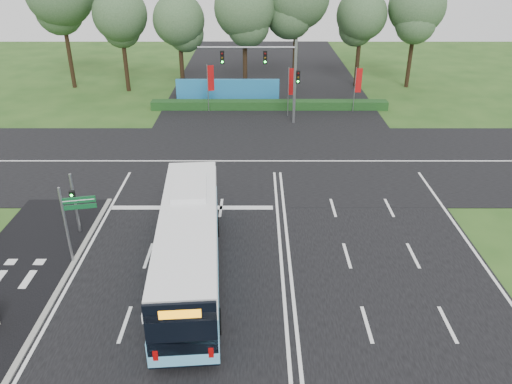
% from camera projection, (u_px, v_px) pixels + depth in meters
% --- Properties ---
extents(ground, '(120.00, 120.00, 0.00)m').
position_uv_depth(ground, '(281.00, 256.00, 24.85)').
color(ground, '#244A18').
rests_on(ground, ground).
extents(road_main, '(20.00, 120.00, 0.04)m').
position_uv_depth(road_main, '(281.00, 256.00, 24.84)').
color(road_main, black).
rests_on(road_main, ground).
extents(road_cross, '(120.00, 14.00, 0.05)m').
position_uv_depth(road_cross, '(273.00, 161.00, 35.57)').
color(road_cross, black).
rests_on(road_cross, ground).
extents(bike_path, '(5.00, 18.00, 0.06)m').
position_uv_depth(bike_path, '(3.00, 294.00, 22.16)').
color(bike_path, black).
rests_on(bike_path, ground).
extents(kerb_strip, '(0.25, 18.00, 0.12)m').
position_uv_depth(kerb_strip, '(57.00, 293.00, 22.15)').
color(kerb_strip, gray).
rests_on(kerb_strip, ground).
extents(city_bus, '(3.50, 12.42, 3.52)m').
position_uv_depth(city_bus, '(189.00, 244.00, 22.61)').
color(city_bus, '#61B6E2').
rests_on(city_bus, ground).
extents(pedestrian_signal, '(0.30, 0.42, 3.44)m').
position_uv_depth(pedestrian_signal, '(74.00, 201.00, 26.07)').
color(pedestrian_signal, gray).
rests_on(pedestrian_signal, ground).
extents(street_sign, '(1.56, 0.39, 4.06)m').
position_uv_depth(street_sign, '(72.00, 216.00, 23.32)').
color(street_sign, gray).
rests_on(street_sign, ground).
extents(banner_flag_left, '(0.61, 0.26, 4.31)m').
position_uv_depth(banner_flag_left, '(210.00, 81.00, 44.91)').
color(banner_flag_left, gray).
rests_on(banner_flag_left, ground).
extents(banner_flag_mid, '(0.64, 0.16, 4.38)m').
position_uv_depth(banner_flag_mid, '(291.00, 85.00, 43.61)').
color(banner_flag_mid, gray).
rests_on(banner_flag_mid, ground).
extents(banner_flag_right, '(0.60, 0.06, 4.09)m').
position_uv_depth(banner_flag_right, '(358.00, 83.00, 44.83)').
color(banner_flag_right, gray).
rests_on(banner_flag_right, ground).
extents(traffic_light_gantry, '(8.41, 0.28, 7.00)m').
position_uv_depth(traffic_light_gantry, '(274.00, 69.00, 41.08)').
color(traffic_light_gantry, gray).
rests_on(traffic_light_gantry, ground).
extents(hedge, '(22.00, 1.20, 0.80)m').
position_uv_depth(hedge, '(269.00, 105.00, 46.57)').
color(hedge, '#143212').
rests_on(hedge, ground).
extents(blue_hoarding, '(10.00, 0.30, 2.20)m').
position_uv_depth(blue_hoarding, '(228.00, 90.00, 48.49)').
color(blue_hoarding, '#2074AF').
rests_on(blue_hoarding, ground).
extents(eucalyptus_row, '(42.01, 8.83, 12.84)m').
position_uv_depth(eucalyptus_row, '(231.00, 5.00, 49.19)').
color(eucalyptus_row, black).
rests_on(eucalyptus_row, ground).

